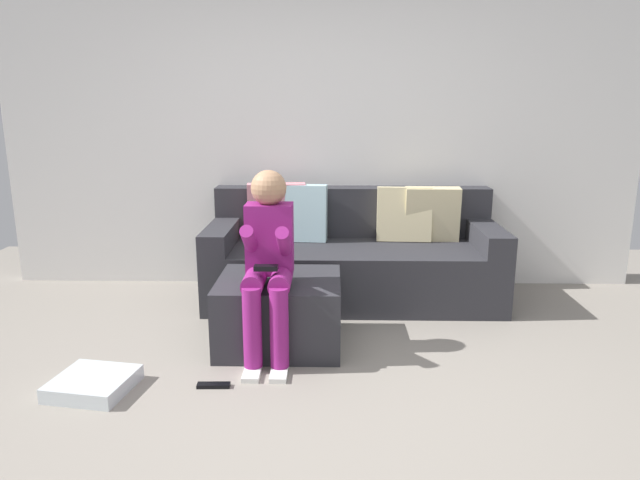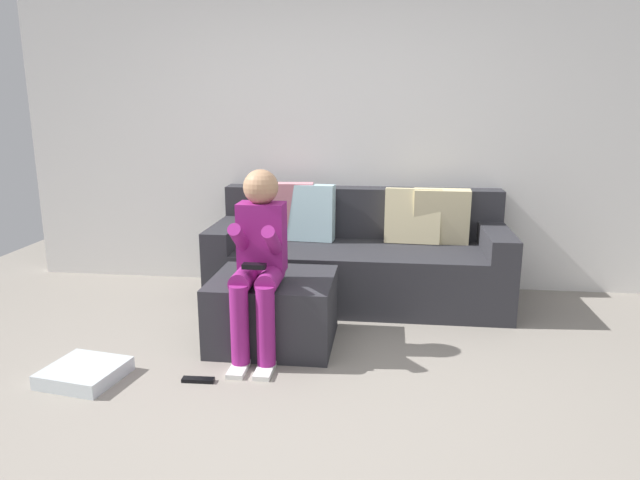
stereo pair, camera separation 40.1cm
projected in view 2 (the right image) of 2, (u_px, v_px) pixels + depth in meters
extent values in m
plane|color=gray|center=(285.00, 417.00, 2.95)|extent=(7.02, 7.02, 0.00)
cube|color=white|center=(332.00, 129.00, 4.88)|extent=(5.40, 0.10, 2.69)
cube|color=#2D2D33|center=(358.00, 274.00, 4.62)|extent=(2.30, 0.92, 0.46)
cube|color=#2D2D33|center=(362.00, 212.00, 4.86)|extent=(2.30, 0.21, 0.42)
cube|color=#2D2D33|center=(230.00, 232.00, 4.67)|extent=(0.21, 0.92, 0.17)
cube|color=#2D2D33|center=(496.00, 240.00, 4.42)|extent=(0.21, 0.92, 0.17)
cube|color=pink|center=(285.00, 211.00, 4.74)|extent=(0.48, 0.20, 0.47)
cube|color=silver|center=(306.00, 213.00, 4.72)|extent=(0.47, 0.21, 0.47)
cube|color=beige|center=(441.00, 217.00, 4.61)|extent=(0.44, 0.16, 0.45)
cube|color=beige|center=(412.00, 216.00, 4.64)|extent=(0.45, 0.18, 0.45)
cube|color=#2D2D33|center=(273.00, 310.00, 3.81)|extent=(0.79, 0.68, 0.45)
cube|color=#8C1E72|center=(262.00, 238.00, 3.61)|extent=(0.29, 0.19, 0.44)
sphere|color=tan|center=(261.00, 187.00, 3.54)|extent=(0.22, 0.22, 0.22)
cylinder|color=#8C1E72|center=(245.00, 278.00, 3.53)|extent=(0.13, 0.31, 0.13)
cylinder|color=#8C1E72|center=(240.00, 325.00, 3.44)|extent=(0.11, 0.11, 0.49)
cube|color=white|center=(238.00, 369.00, 3.44)|extent=(0.10, 0.22, 0.03)
cylinder|color=#8C1E72|center=(241.00, 241.00, 3.50)|extent=(0.08, 0.34, 0.27)
cylinder|color=#8C1E72|center=(270.00, 279.00, 3.51)|extent=(0.13, 0.31, 0.13)
cylinder|color=#8C1E72|center=(266.00, 326.00, 3.42)|extent=(0.11, 0.11, 0.49)
cube|color=white|center=(265.00, 371.00, 3.42)|extent=(0.10, 0.22, 0.03)
cylinder|color=#8C1E72|center=(274.00, 244.00, 3.47)|extent=(0.08, 0.37, 0.29)
cube|color=black|center=(254.00, 266.00, 3.42)|extent=(0.14, 0.06, 0.03)
cube|color=silver|center=(84.00, 373.00, 3.33)|extent=(0.47, 0.45, 0.08)
cube|color=black|center=(198.00, 380.00, 3.32)|extent=(0.19, 0.06, 0.02)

